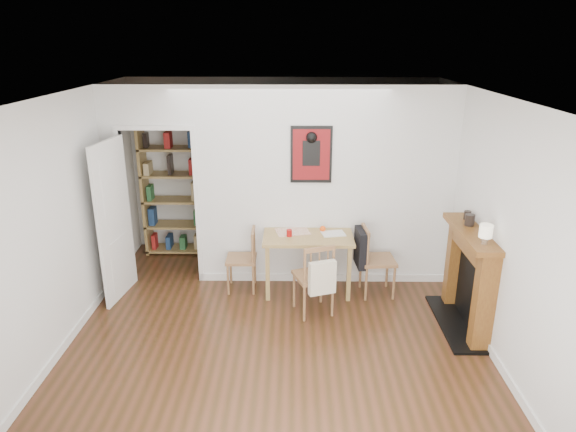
{
  "coord_description": "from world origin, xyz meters",
  "views": [
    {
      "loc": [
        0.19,
        -4.96,
        3.14
      ],
      "look_at": [
        0.12,
        0.6,
        1.19
      ],
      "focal_mm": 32.0,
      "sensor_mm": 36.0,
      "label": 1
    }
  ],
  "objects_px": {
    "mantel_lamp": "(486,232)",
    "notebook": "(333,234)",
    "bookshelf": "(172,188)",
    "ceramic_jar_b": "(467,215)",
    "ceramic_jar_a": "(470,220)",
    "chair_front": "(314,277)",
    "fireplace": "(470,276)",
    "chair_right": "(376,260)",
    "chair_left": "(241,260)",
    "red_glass": "(289,233)",
    "dining_table": "(308,241)",
    "orange_fruit": "(323,229)"
  },
  "relations": [
    {
      "from": "orange_fruit",
      "to": "chair_right",
      "type": "bearing_deg",
      "value": -17.39
    },
    {
      "from": "chair_right",
      "to": "chair_front",
      "type": "xyz_separation_m",
      "value": [
        -0.81,
        -0.48,
        -0.01
      ]
    },
    {
      "from": "bookshelf",
      "to": "ceramic_jar_a",
      "type": "xyz_separation_m",
      "value": [
        3.76,
        -1.94,
        0.2
      ]
    },
    {
      "from": "chair_right",
      "to": "orange_fruit",
      "type": "height_order",
      "value": "chair_right"
    },
    {
      "from": "chair_front",
      "to": "fireplace",
      "type": "height_order",
      "value": "fireplace"
    },
    {
      "from": "ceramic_jar_a",
      "to": "ceramic_jar_b",
      "type": "xyz_separation_m",
      "value": [
        0.04,
        0.2,
        -0.01
      ]
    },
    {
      "from": "notebook",
      "to": "ceramic_jar_a",
      "type": "xyz_separation_m",
      "value": [
        1.45,
        -0.71,
        0.45
      ]
    },
    {
      "from": "mantel_lamp",
      "to": "notebook",
      "type": "bearing_deg",
      "value": 138.68
    },
    {
      "from": "chair_left",
      "to": "chair_front",
      "type": "height_order",
      "value": "chair_front"
    },
    {
      "from": "orange_fruit",
      "to": "notebook",
      "type": "distance_m",
      "value": 0.16
    },
    {
      "from": "fireplace",
      "to": "ceramic_jar_b",
      "type": "height_order",
      "value": "ceramic_jar_b"
    },
    {
      "from": "chair_right",
      "to": "red_glass",
      "type": "relative_size",
      "value": 10.27
    },
    {
      "from": "chair_left",
      "to": "red_glass",
      "type": "height_order",
      "value": "red_glass"
    },
    {
      "from": "dining_table",
      "to": "chair_right",
      "type": "xyz_separation_m",
      "value": [
        0.87,
        -0.11,
        -0.2
      ]
    },
    {
      "from": "chair_front",
      "to": "notebook",
      "type": "height_order",
      "value": "chair_front"
    },
    {
      "from": "ceramic_jar_b",
      "to": "orange_fruit",
      "type": "bearing_deg",
      "value": 159.64
    },
    {
      "from": "dining_table",
      "to": "ceramic_jar_a",
      "type": "height_order",
      "value": "ceramic_jar_a"
    },
    {
      "from": "fireplace",
      "to": "notebook",
      "type": "distance_m",
      "value": 1.71
    },
    {
      "from": "chair_front",
      "to": "dining_table",
      "type": "bearing_deg",
      "value": 95.5
    },
    {
      "from": "fireplace",
      "to": "bookshelf",
      "type": "bearing_deg",
      "value": 151.05
    },
    {
      "from": "notebook",
      "to": "bookshelf",
      "type": "bearing_deg",
      "value": 152.01
    },
    {
      "from": "chair_right",
      "to": "red_glass",
      "type": "xyz_separation_m",
      "value": [
        -1.1,
        0.04,
        0.34
      ]
    },
    {
      "from": "chair_front",
      "to": "red_glass",
      "type": "relative_size",
      "value": 10.26
    },
    {
      "from": "orange_fruit",
      "to": "ceramic_jar_a",
      "type": "distance_m",
      "value": 1.82
    },
    {
      "from": "chair_front",
      "to": "chair_right",
      "type": "bearing_deg",
      "value": 30.89
    },
    {
      "from": "mantel_lamp",
      "to": "fireplace",
      "type": "bearing_deg",
      "value": 83.39
    },
    {
      "from": "red_glass",
      "to": "mantel_lamp",
      "type": "bearing_deg",
      "value": -30.62
    },
    {
      "from": "ceramic_jar_b",
      "to": "notebook",
      "type": "bearing_deg",
      "value": 161.11
    },
    {
      "from": "mantel_lamp",
      "to": "ceramic_jar_a",
      "type": "xyz_separation_m",
      "value": [
        0.02,
        0.55,
        -0.07
      ]
    },
    {
      "from": "red_glass",
      "to": "chair_front",
      "type": "bearing_deg",
      "value": -60.65
    },
    {
      "from": "chair_front",
      "to": "ceramic_jar_b",
      "type": "height_order",
      "value": "ceramic_jar_b"
    },
    {
      "from": "ceramic_jar_b",
      "to": "fireplace",
      "type": "bearing_deg",
      "value": -92.61
    },
    {
      "from": "dining_table",
      "to": "chair_front",
      "type": "height_order",
      "value": "chair_front"
    },
    {
      "from": "chair_left",
      "to": "chair_right",
      "type": "relative_size",
      "value": 0.91
    },
    {
      "from": "ceramic_jar_b",
      "to": "mantel_lamp",
      "type": "bearing_deg",
      "value": -94.71
    },
    {
      "from": "bookshelf",
      "to": "ceramic_jar_b",
      "type": "xyz_separation_m",
      "value": [
        3.8,
        -1.74,
        0.19
      ]
    },
    {
      "from": "bookshelf",
      "to": "orange_fruit",
      "type": "height_order",
      "value": "bookshelf"
    },
    {
      "from": "chair_right",
      "to": "red_glass",
      "type": "bearing_deg",
      "value": 177.88
    },
    {
      "from": "chair_front",
      "to": "bookshelf",
      "type": "relative_size",
      "value": 0.44
    },
    {
      "from": "chair_right",
      "to": "ceramic_jar_b",
      "type": "height_order",
      "value": "ceramic_jar_b"
    },
    {
      "from": "chair_right",
      "to": "bookshelf",
      "type": "height_order",
      "value": "bookshelf"
    },
    {
      "from": "dining_table",
      "to": "ceramic_jar_a",
      "type": "xyz_separation_m",
      "value": [
        1.77,
        -0.69,
        0.55
      ]
    },
    {
      "from": "bookshelf",
      "to": "red_glass",
      "type": "distance_m",
      "value": 2.2
    },
    {
      "from": "fireplace",
      "to": "ceramic_jar_b",
      "type": "distance_m",
      "value": 0.69
    },
    {
      "from": "notebook",
      "to": "orange_fruit",
      "type": "bearing_deg",
      "value": 144.83
    },
    {
      "from": "chair_right",
      "to": "orange_fruit",
      "type": "relative_size",
      "value": 11.95
    },
    {
      "from": "ceramic_jar_b",
      "to": "dining_table",
      "type": "bearing_deg",
      "value": 164.69
    },
    {
      "from": "fireplace",
      "to": "chair_right",
      "type": "bearing_deg",
      "value": 141.24
    },
    {
      "from": "chair_left",
      "to": "mantel_lamp",
      "type": "distance_m",
      "value": 3.02
    },
    {
      "from": "chair_right",
      "to": "orange_fruit",
      "type": "xyz_separation_m",
      "value": [
        -0.67,
        0.21,
        0.34
      ]
    }
  ]
}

